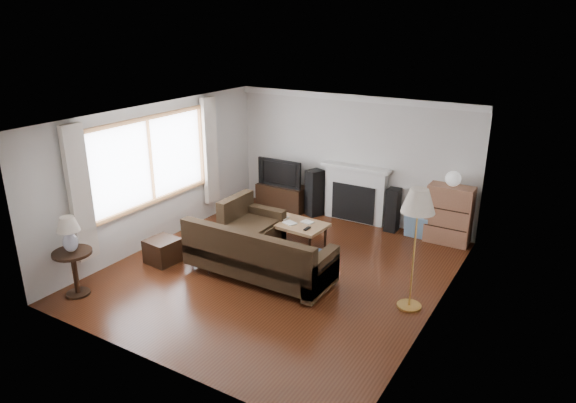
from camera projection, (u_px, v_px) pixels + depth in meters
The scene contains 17 objects.
room at pixel (278, 198), 7.89m from camera, with size 5.10×5.60×2.54m.
window at pixel (151, 161), 8.81m from camera, with size 0.12×2.74×1.54m, color brown.
curtain_near at pixel (80, 194), 7.61m from camera, with size 0.10×0.35×2.10m, color silver.
curtain_far at pixel (210, 151), 10.07m from camera, with size 0.10×0.35×2.10m, color silver.
fireplace at pixel (355, 194), 10.18m from camera, with size 1.40×0.26×1.15m, color white.
tv_stand at pixel (282, 197), 10.92m from camera, with size 1.06×0.48×0.53m, color black.
television at pixel (282, 172), 10.74m from camera, with size 1.01×0.13×0.58m, color black.
speaker_left at pixel (314, 193), 10.52m from camera, with size 0.27×0.32×0.96m, color black.
speaker_right at pixel (393, 210), 9.76m from camera, with size 0.23×0.28×0.84m, color black.
bookshelf at pixel (449, 215), 9.19m from camera, with size 0.78×0.37×1.08m, color #976146.
globe_lamp at pixel (453, 179), 8.96m from camera, with size 0.27×0.27×0.27m, color white.
sectional_sofa at pixel (259, 253), 7.99m from camera, with size 2.56×1.87×0.83m, color black.
coffee_table at pixel (292, 234), 9.13m from camera, with size 1.22×0.66×0.48m, color #966E47.
footstool at pixel (163, 251), 8.55m from camera, with size 0.48×0.48×0.40m, color black.
floor_lamp at pixel (414, 250), 6.97m from camera, with size 0.45×0.45×1.76m, color gold.
side_table at pixel (75, 273), 7.49m from camera, with size 0.56×0.56×0.70m, color black.
table_lamp at pixel (69, 235), 7.28m from camera, with size 0.33×0.33×0.53m, color silver.
Camera 1 is at (3.96, -6.31, 3.86)m, focal length 32.00 mm.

